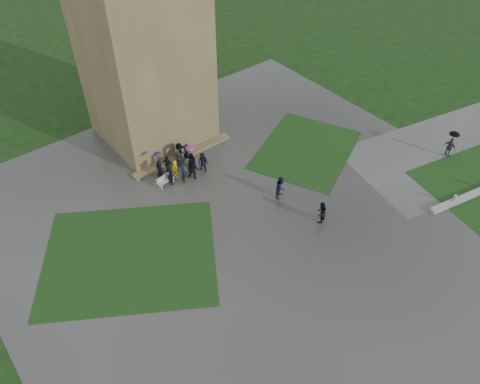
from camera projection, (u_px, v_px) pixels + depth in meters
ground at (268, 232)px, 32.05m from camera, size 120.00×120.00×0.00m
plaza at (250, 215)px, 33.20m from camera, size 34.00×34.00×0.02m
lawn_inset_left at (130, 256)px, 30.43m from camera, size 14.10×13.46×0.01m
lawn_inset_right at (306, 150)px, 38.83m from camera, size 11.12×10.15×0.01m
tower at (140, 32)px, 34.63m from camera, size 8.00×8.00×18.00m
tower_plinth at (183, 156)px, 38.08m from camera, size 9.00×0.80×0.22m
bench at (165, 180)px, 35.36m from camera, size 1.48×0.70×0.82m
visitor_cluster at (182, 162)px, 36.18m from camera, size 3.67×3.72×2.36m
pedestrian_mid at (281, 187)px, 34.07m from camera, size 1.01×0.85×1.80m
pedestrian_near at (321, 212)px, 32.17m from camera, size 0.95×0.72×1.72m
pedestrian_path at (451, 144)px, 37.40m from camera, size 0.82×1.02×2.37m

